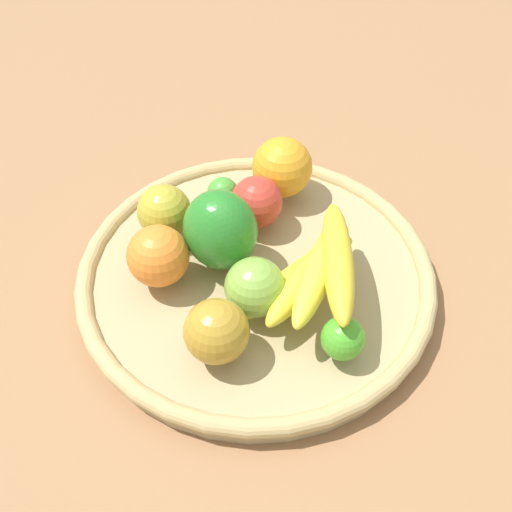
% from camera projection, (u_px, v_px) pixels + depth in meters
% --- Properties ---
extents(ground_plane, '(2.40, 2.40, 0.00)m').
position_uv_depth(ground_plane, '(256.00, 287.00, 0.80)').
color(ground_plane, '#996C47').
rests_on(ground_plane, ground).
extents(basket, '(0.43, 0.43, 0.04)m').
position_uv_depth(basket, '(256.00, 277.00, 0.78)').
color(basket, tan).
rests_on(basket, ground_plane).
extents(bell_pepper, '(0.11, 0.12, 0.10)m').
position_uv_depth(bell_pepper, '(220.00, 230.00, 0.74)').
color(bell_pepper, '#297E28').
rests_on(bell_pepper, basket).
extents(lime_0, '(0.05, 0.05, 0.04)m').
position_uv_depth(lime_0, '(223.00, 193.00, 0.83)').
color(lime_0, green).
rests_on(lime_0, basket).
extents(apple_2, '(0.08, 0.08, 0.07)m').
position_uv_depth(apple_2, '(217.00, 331.00, 0.66)').
color(apple_2, '#B4882A').
rests_on(apple_2, basket).
extents(orange_1, '(0.11, 0.11, 0.08)m').
position_uv_depth(orange_1, '(282.00, 167.00, 0.83)').
color(orange_1, orange).
rests_on(orange_1, basket).
extents(banana_bunch, '(0.18, 0.17, 0.08)m').
position_uv_depth(banana_bunch, '(316.00, 270.00, 0.72)').
color(banana_bunch, yellow).
rests_on(banana_bunch, basket).
extents(apple_0, '(0.09, 0.09, 0.07)m').
position_uv_depth(apple_0, '(164.00, 211.00, 0.79)').
color(apple_0, gold).
rests_on(apple_0, basket).
extents(orange_0, '(0.10, 0.10, 0.07)m').
position_uv_depth(orange_0, '(158.00, 256.00, 0.73)').
color(orange_0, orange).
rests_on(orange_0, basket).
extents(apple_1, '(0.09, 0.09, 0.07)m').
position_uv_depth(apple_1, '(255.00, 287.00, 0.71)').
color(apple_1, '#81AF43').
rests_on(apple_1, basket).
extents(lime_1, '(0.07, 0.07, 0.05)m').
position_uv_depth(lime_1, '(343.00, 338.00, 0.67)').
color(lime_1, green).
rests_on(lime_1, basket).
extents(apple_3, '(0.09, 0.09, 0.06)m').
position_uv_depth(apple_3, '(257.00, 202.00, 0.80)').
color(apple_3, red).
rests_on(apple_3, basket).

